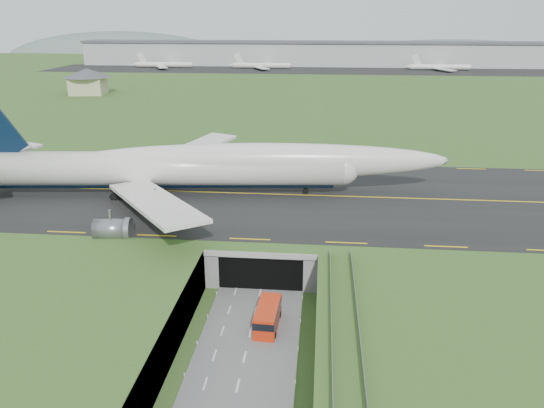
# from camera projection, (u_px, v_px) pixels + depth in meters

# --- Properties ---
(ground) EXTENTS (900.00, 900.00, 0.00)m
(ground) POSITION_uv_depth(u_px,v_px,m) (254.00, 321.00, 68.11)
(ground) COLOR #3C5E25
(ground) RESTS_ON ground
(airfield_deck) EXTENTS (800.00, 800.00, 6.00)m
(airfield_deck) POSITION_uv_depth(u_px,v_px,m) (253.00, 300.00, 67.10)
(airfield_deck) COLOR gray
(airfield_deck) RESTS_ON ground
(trench_road) EXTENTS (12.00, 75.00, 0.20)m
(trench_road) POSITION_uv_depth(u_px,v_px,m) (245.00, 355.00, 61.04)
(trench_road) COLOR slate
(trench_road) RESTS_ON ground
(taxiway) EXTENTS (800.00, 44.00, 0.18)m
(taxiway) POSITION_uv_depth(u_px,v_px,m) (276.00, 195.00, 97.02)
(taxiway) COLOR black
(taxiway) RESTS_ON airfield_deck
(tunnel_portal) EXTENTS (17.00, 22.30, 6.00)m
(tunnel_portal) POSITION_uv_depth(u_px,v_px,m) (267.00, 244.00, 82.66)
(tunnel_portal) COLOR gray
(tunnel_portal) RESTS_ON ground
(guideway) EXTENTS (3.00, 53.00, 7.05)m
(guideway) POSITION_uv_depth(u_px,v_px,m) (347.00, 391.00, 47.41)
(guideway) COLOR #A8A8A3
(guideway) RESTS_ON ground
(jumbo_jet) EXTENTS (91.23, 59.04, 19.62)m
(jumbo_jet) POSITION_uv_depth(u_px,v_px,m) (196.00, 167.00, 95.53)
(jumbo_jet) COLOR silver
(jumbo_jet) RESTS_ON ground
(shuttle_tram) EXTENTS (3.01, 7.23, 2.91)m
(shuttle_tram) POSITION_uv_depth(u_px,v_px,m) (268.00, 316.00, 66.12)
(shuttle_tram) COLOR red
(shuttle_tram) RESTS_ON ground
(service_building) EXTENTS (21.77, 21.77, 10.56)m
(service_building) POSITION_uv_depth(u_px,v_px,m) (88.00, 79.00, 219.56)
(service_building) COLOR #C3BB8D
(service_building) RESTS_ON ground
(cargo_terminal) EXTENTS (320.00, 67.00, 15.60)m
(cargo_terminal) POSITION_uv_depth(u_px,v_px,m) (312.00, 53.00, 344.25)
(cargo_terminal) COLOR #B2B2B2
(cargo_terminal) RESTS_ON ground
(distant_hills) EXTENTS (700.00, 91.00, 60.00)m
(distant_hills) POSITION_uv_depth(u_px,v_px,m) (388.00, 65.00, 466.96)
(distant_hills) COLOR slate
(distant_hills) RESTS_ON ground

